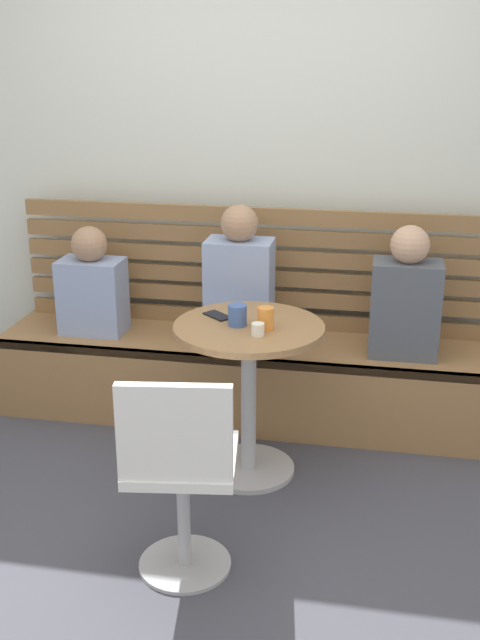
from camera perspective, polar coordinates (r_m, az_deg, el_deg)
ground at (r=3.25m, az=-3.11°, el=-16.45°), size 8.00×8.00×0.00m
back_wall at (r=4.26m, az=1.92°, el=13.37°), size 5.20×0.10×2.90m
booth_bench at (r=4.16m, az=0.77°, el=-4.37°), size 2.70×0.52×0.44m
booth_backrest at (r=4.20m, az=1.39°, el=3.91°), size 2.65×0.04×0.67m
cafe_table at (r=3.52m, az=0.65°, el=-3.76°), size 0.68×0.68×0.74m
white_chair at (r=2.85m, az=-4.45°, el=-10.97°), size 0.45×0.45×0.85m
person_adult at (r=3.96m, az=-0.04°, el=2.79°), size 0.34×0.22×0.73m
person_child_left at (r=4.21m, az=-10.88°, el=2.43°), size 0.34×0.22×0.58m
person_child_middle at (r=3.89m, az=12.17°, el=1.53°), size 0.34×0.22×0.66m
cup_mug_blue at (r=3.41m, az=-0.19°, el=0.36°), size 0.08×0.08×0.09m
cup_espresso_small at (r=3.30m, az=1.33°, el=-0.70°), size 0.06×0.06×0.05m
cup_tumbler_orange at (r=3.37m, az=1.91°, el=0.12°), size 0.07×0.07×0.10m
phone_on_table at (r=3.54m, az=-1.66°, el=0.32°), size 0.15×0.14×0.01m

